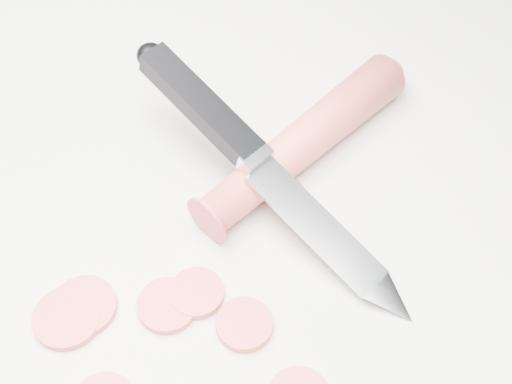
# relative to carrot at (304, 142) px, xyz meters

# --- Properties ---
(ground) EXTENTS (2.40, 2.40, 0.00)m
(ground) POSITION_rel_carrot_xyz_m (-0.04, -0.09, -0.02)
(ground) COLOR beige
(ground) RESTS_ON ground
(carrot) EXTENTS (0.11, 0.17, 0.03)m
(carrot) POSITION_rel_carrot_xyz_m (0.00, 0.00, 0.00)
(carrot) COLOR #D1413A
(carrot) RESTS_ON ground
(carrot_slice_0) EXTENTS (0.04, 0.04, 0.01)m
(carrot_slice_0) POSITION_rel_carrot_xyz_m (-0.10, -0.15, -0.01)
(carrot_slice_0) COLOR #CF373E
(carrot_slice_0) RESTS_ON ground
(carrot_slice_1) EXTENTS (0.03, 0.03, 0.01)m
(carrot_slice_1) POSITION_rel_carrot_xyz_m (-0.04, -0.12, -0.01)
(carrot_slice_1) COLOR #CF373E
(carrot_slice_1) RESTS_ON ground
(carrot_slice_2) EXTENTS (0.04, 0.04, 0.01)m
(carrot_slice_2) POSITION_rel_carrot_xyz_m (-0.05, -0.13, -0.01)
(carrot_slice_2) COLOR #CF373E
(carrot_slice_2) RESTS_ON ground
(carrot_slice_5) EXTENTS (0.04, 0.04, 0.01)m
(carrot_slice_5) POSITION_rel_carrot_xyz_m (-0.11, -0.16, -0.01)
(carrot_slice_5) COLOR #CF373E
(carrot_slice_5) RESTS_ON ground
(carrot_slice_6) EXTENTS (0.03, 0.03, 0.01)m
(carrot_slice_6) POSITION_rel_carrot_xyz_m (-0.00, -0.13, -0.01)
(carrot_slice_6) COLOR #CF373E
(carrot_slice_6) RESTS_ON ground
(kitchen_knife) EXTENTS (0.23, 0.14, 0.07)m
(kitchen_knife) POSITION_rel_carrot_xyz_m (-0.01, -0.04, 0.02)
(kitchen_knife) COLOR silver
(kitchen_knife) RESTS_ON ground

